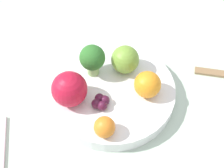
# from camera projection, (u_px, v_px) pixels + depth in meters

# --- Properties ---
(ground_plane) EXTENTS (6.00, 6.00, 0.00)m
(ground_plane) POSITION_uv_depth(u_px,v_px,m) (112.00, 102.00, 0.62)
(ground_plane) COLOR gray
(table_surface) EXTENTS (1.20, 1.20, 0.02)m
(table_surface) POSITION_uv_depth(u_px,v_px,m) (112.00, 99.00, 0.61)
(table_surface) COLOR #B2C6B2
(table_surface) RESTS_ON ground_plane
(bowl) EXTENTS (0.24, 0.24, 0.03)m
(bowl) POSITION_uv_depth(u_px,v_px,m) (112.00, 92.00, 0.60)
(bowl) COLOR white
(bowl) RESTS_ON table_surface
(broccoli) EXTENTS (0.05, 0.05, 0.07)m
(broccoli) POSITION_uv_depth(u_px,v_px,m) (92.00, 59.00, 0.58)
(broccoli) COLOR #8CB76B
(broccoli) RESTS_ON bowl
(apple_red) EXTENTS (0.06, 0.06, 0.06)m
(apple_red) POSITION_uv_depth(u_px,v_px,m) (69.00, 89.00, 0.54)
(apple_red) COLOR #B7142D
(apple_red) RESTS_ON bowl
(apple_green) EXTENTS (0.05, 0.05, 0.05)m
(apple_green) POSITION_uv_depth(u_px,v_px,m) (125.00, 59.00, 0.59)
(apple_green) COLOR olive
(apple_green) RESTS_ON bowl
(orange_front) EXTENTS (0.04, 0.04, 0.04)m
(orange_front) POSITION_uv_depth(u_px,v_px,m) (105.00, 127.00, 0.51)
(orange_front) COLOR orange
(orange_front) RESTS_ON bowl
(orange_back) EXTENTS (0.05, 0.05, 0.05)m
(orange_back) POSITION_uv_depth(u_px,v_px,m) (147.00, 84.00, 0.56)
(orange_back) COLOR orange
(orange_back) RESTS_ON bowl
(grape_cluster) EXTENTS (0.03, 0.03, 0.02)m
(grape_cluster) POSITION_uv_depth(u_px,v_px,m) (101.00, 102.00, 0.55)
(grape_cluster) COLOR #47142D
(grape_cluster) RESTS_ON bowl
(spoon) EXTENTS (0.07, 0.08, 0.01)m
(spoon) POSITION_uv_depth(u_px,v_px,m) (217.00, 73.00, 0.64)
(spoon) COLOR olive
(spoon) RESTS_ON table_surface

